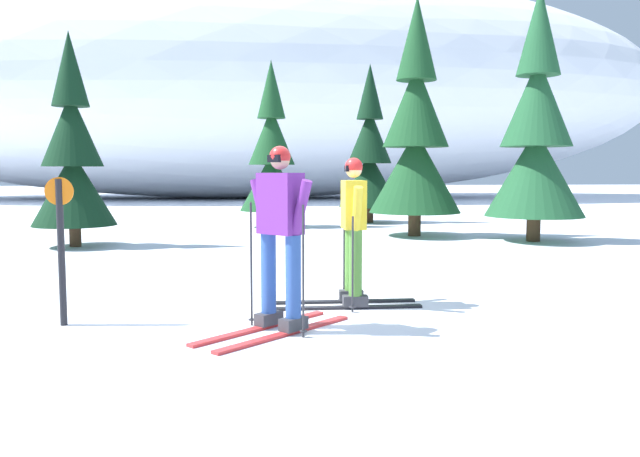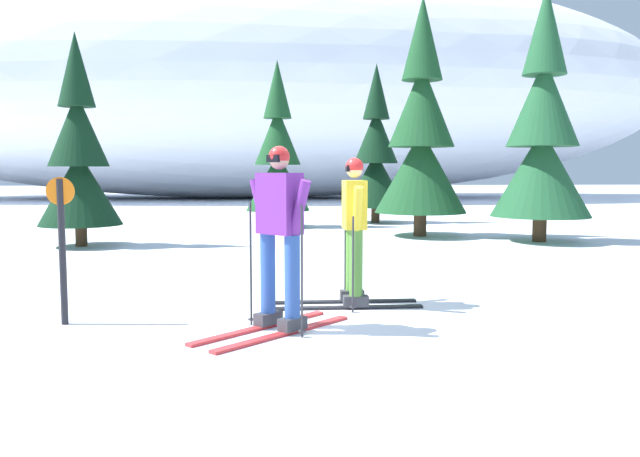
{
  "view_description": "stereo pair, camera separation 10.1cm",
  "coord_description": "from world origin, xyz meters",
  "px_view_note": "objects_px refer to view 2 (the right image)",
  "views": [
    {
      "loc": [
        -0.51,
        -7.02,
        1.56
      ],
      "look_at": [
        0.07,
        -0.38,
        0.95
      ],
      "focal_mm": 35.61,
      "sensor_mm": 36.0,
      "label": 1
    },
    {
      "loc": [
        -0.41,
        -7.03,
        1.56
      ],
      "look_at": [
        0.07,
        -0.38,
        0.95
      ],
      "focal_mm": 35.61,
      "sensor_mm": 36.0,
      "label": 2
    }
  ],
  "objects_px": {
    "pine_tree_far_right": "(542,136)",
    "pine_tree_center": "(376,157)",
    "pine_tree_far_left": "(79,158)",
    "pine_tree_center_left": "(278,158)",
    "trail_marker_post": "(62,242)",
    "pine_tree_center_right": "(421,137)",
    "skier_purple_jacket": "(279,234)",
    "skier_yellow_jacket": "(353,229)"
  },
  "relations": [
    {
      "from": "pine_tree_far_right",
      "to": "pine_tree_center",
      "type": "bearing_deg",
      "value": 117.35
    },
    {
      "from": "pine_tree_far_left",
      "to": "pine_tree_far_right",
      "type": "xyz_separation_m",
      "value": [
        9.8,
        0.12,
        0.49
      ]
    },
    {
      "from": "pine_tree_center_left",
      "to": "trail_marker_post",
      "type": "height_order",
      "value": "pine_tree_center_left"
    },
    {
      "from": "pine_tree_center_left",
      "to": "pine_tree_center_right",
      "type": "xyz_separation_m",
      "value": [
        3.37,
        -2.71,
        0.44
      ]
    },
    {
      "from": "pine_tree_far_left",
      "to": "trail_marker_post",
      "type": "distance_m",
      "value": 7.16
    },
    {
      "from": "skier_purple_jacket",
      "to": "pine_tree_far_right",
      "type": "distance_m",
      "value": 9.45
    },
    {
      "from": "pine_tree_far_left",
      "to": "pine_tree_far_right",
      "type": "height_order",
      "value": "pine_tree_far_right"
    },
    {
      "from": "pine_tree_center",
      "to": "pine_tree_far_right",
      "type": "distance_m",
      "value": 6.05
    },
    {
      "from": "trail_marker_post",
      "to": "pine_tree_center",
      "type": "bearing_deg",
      "value": 67.25
    },
    {
      "from": "pine_tree_far_right",
      "to": "trail_marker_post",
      "type": "relative_size",
      "value": 3.69
    },
    {
      "from": "skier_purple_jacket",
      "to": "pine_tree_center_right",
      "type": "bearing_deg",
      "value": 68.59
    },
    {
      "from": "skier_purple_jacket",
      "to": "trail_marker_post",
      "type": "distance_m",
      "value": 2.22
    },
    {
      "from": "pine_tree_center",
      "to": "trail_marker_post",
      "type": "bearing_deg",
      "value": -112.75
    },
    {
      "from": "pine_tree_center_left",
      "to": "pine_tree_center_right",
      "type": "relative_size",
      "value": 0.81
    },
    {
      "from": "pine_tree_center_left",
      "to": "trail_marker_post",
      "type": "bearing_deg",
      "value": -101.45
    },
    {
      "from": "skier_yellow_jacket",
      "to": "trail_marker_post",
      "type": "relative_size",
      "value": 1.16
    },
    {
      "from": "pine_tree_far_left",
      "to": "pine_tree_far_right",
      "type": "distance_m",
      "value": 9.81
    },
    {
      "from": "trail_marker_post",
      "to": "skier_purple_jacket",
      "type": "bearing_deg",
      "value": -10.27
    },
    {
      "from": "pine_tree_center_left",
      "to": "skier_purple_jacket",
      "type": "bearing_deg",
      "value": -90.3
    },
    {
      "from": "skier_yellow_jacket",
      "to": "pine_tree_center_left",
      "type": "bearing_deg",
      "value": 94.41
    },
    {
      "from": "pine_tree_far_left",
      "to": "pine_tree_center",
      "type": "xyz_separation_m",
      "value": [
        7.02,
        5.49,
        0.15
      ]
    },
    {
      "from": "pine_tree_far_right",
      "to": "pine_tree_center_left",
      "type": "bearing_deg",
      "value": 144.37
    },
    {
      "from": "skier_yellow_jacket",
      "to": "pine_tree_center",
      "type": "xyz_separation_m",
      "value": [
        2.13,
        11.66,
        1.08
      ]
    },
    {
      "from": "pine_tree_far_left",
      "to": "skier_yellow_jacket",
      "type": "bearing_deg",
      "value": -51.61
    },
    {
      "from": "pine_tree_far_left",
      "to": "pine_tree_center_left",
      "type": "height_order",
      "value": "pine_tree_center_left"
    },
    {
      "from": "pine_tree_far_right",
      "to": "trail_marker_post",
      "type": "height_order",
      "value": "pine_tree_far_right"
    },
    {
      "from": "skier_purple_jacket",
      "to": "pine_tree_center_left",
      "type": "bearing_deg",
      "value": 89.7
    },
    {
      "from": "skier_yellow_jacket",
      "to": "pine_tree_far_right",
      "type": "height_order",
      "value": "pine_tree_far_right"
    },
    {
      "from": "pine_tree_far_left",
      "to": "pine_tree_center_right",
      "type": "bearing_deg",
      "value": 11.35
    },
    {
      "from": "skier_yellow_jacket",
      "to": "pine_tree_center_left",
      "type": "relative_size",
      "value": 0.38
    },
    {
      "from": "skier_purple_jacket",
      "to": "pine_tree_center",
      "type": "height_order",
      "value": "pine_tree_center"
    },
    {
      "from": "skier_yellow_jacket",
      "to": "skier_purple_jacket",
      "type": "bearing_deg",
      "value": -128.91
    },
    {
      "from": "skier_purple_jacket",
      "to": "pine_tree_center_left",
      "type": "relative_size",
      "value": 0.39
    },
    {
      "from": "pine_tree_center",
      "to": "trail_marker_post",
      "type": "relative_size",
      "value": 3.15
    },
    {
      "from": "skier_purple_jacket",
      "to": "trail_marker_post",
      "type": "xyz_separation_m",
      "value": [
        -2.18,
        0.4,
        -0.1
      ]
    },
    {
      "from": "pine_tree_center",
      "to": "pine_tree_far_right",
      "type": "height_order",
      "value": "pine_tree_far_right"
    },
    {
      "from": "skier_purple_jacket",
      "to": "pine_tree_center",
      "type": "bearing_deg",
      "value": 76.77
    },
    {
      "from": "pine_tree_center",
      "to": "pine_tree_center_right",
      "type": "distance_m",
      "value": 4.03
    },
    {
      "from": "skier_yellow_jacket",
      "to": "pine_tree_center",
      "type": "height_order",
      "value": "pine_tree_center"
    },
    {
      "from": "skier_purple_jacket",
      "to": "pine_tree_center_right",
      "type": "xyz_separation_m",
      "value": [
        3.43,
        8.74,
        1.4
      ]
    },
    {
      "from": "pine_tree_far_right",
      "to": "pine_tree_far_left",
      "type": "bearing_deg",
      "value": -179.31
    },
    {
      "from": "pine_tree_center",
      "to": "skier_purple_jacket",
      "type": "bearing_deg",
      "value": -103.23
    }
  ]
}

